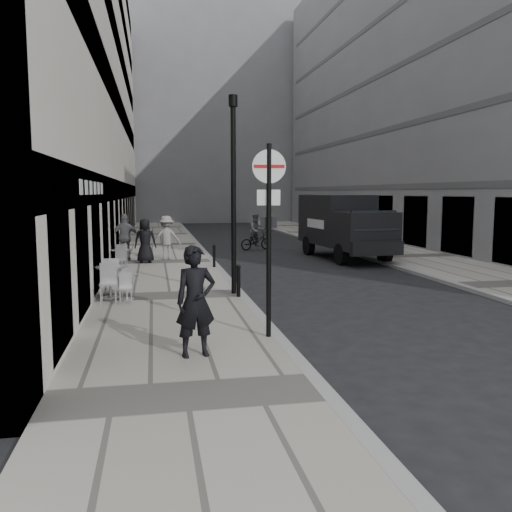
{
  "coord_description": "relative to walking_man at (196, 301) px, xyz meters",
  "views": [
    {
      "loc": [
        -2.41,
        -4.74,
        2.98
      ],
      "look_at": [
        0.09,
        8.45,
        1.4
      ],
      "focal_mm": 38.0,
      "sensor_mm": 36.0,
      "label": 1
    }
  ],
  "objects": [
    {
      "name": "building_right",
      "position": [
        15.72,
        19.95,
        8.91
      ],
      "size": [
        6.0,
        45.0,
        20.0
      ],
      "primitive_type": "cube",
      "color": "slate",
      "rests_on": "ground"
    },
    {
      "name": "pedestrian_b",
      "position": [
        -0.16,
        14.14,
        -0.04
      ],
      "size": [
        1.21,
        0.7,
        1.87
      ],
      "primitive_type": "imported",
      "rotation": [
        0.0,
        0.0,
        3.14
      ],
      "color": "gray",
      "rests_on": "sidewalk"
    },
    {
      "name": "cafe_table_mid",
      "position": [
        -1.88,
        11.04,
        -0.51
      ],
      "size": [
        0.71,
        1.61,
        0.91
      ],
      "color": "#A9A9AB",
      "rests_on": "sidewalk"
    },
    {
      "name": "pedestrian_a",
      "position": [
        -1.88,
        14.01,
        0.01
      ],
      "size": [
        1.19,
        0.56,
        1.98
      ],
      "primitive_type": "imported",
      "rotation": [
        0.0,
        0.0,
        3.21
      ],
      "color": "slate",
      "rests_on": "sidewalk"
    },
    {
      "name": "bollard_far",
      "position": [
        1.57,
        11.32,
        -0.57
      ],
      "size": [
        0.11,
        0.11,
        0.8
      ],
      "primitive_type": "cylinder",
      "color": "black",
      "rests_on": "sidewalk"
    },
    {
      "name": "cafe_table_near",
      "position": [
        -1.44,
        5.43,
        -0.57
      ],
      "size": [
        0.62,
        1.39,
        0.79
      ],
      "color": "silver",
      "rests_on": "sidewalk"
    },
    {
      "name": "sidewalk",
      "position": [
        -0.28,
        13.45,
        -1.03
      ],
      "size": [
        4.0,
        60.0,
        0.12
      ],
      "primitive_type": "cube",
      "color": "#9F9990",
      "rests_on": "ground"
    },
    {
      "name": "cafe_table_far",
      "position": [
        -1.88,
        5.68,
        -0.46
      ],
      "size": [
        0.79,
        1.79,
        1.02
      ],
      "color": "silver",
      "rests_on": "sidewalk"
    },
    {
      "name": "pedestrian_c",
      "position": [
        -1.04,
        13.13,
        -0.07
      ],
      "size": [
        0.91,
        0.61,
        1.81
      ],
      "primitive_type": "imported",
      "rotation": [
        0.0,
        0.0,
        3.11
      ],
      "color": "black",
      "rests_on": "sidewalk"
    },
    {
      "name": "lamppost",
      "position": [
        1.52,
        5.77,
        2.09
      ],
      "size": [
        0.25,
        0.25,
        5.51
      ],
      "color": "black",
      "rests_on": "sidewalk"
    },
    {
      "name": "sign_post",
      "position": [
        1.52,
        1.03,
        1.45
      ],
      "size": [
        0.65,
        0.14,
        3.79
      ],
      "rotation": [
        0.0,
        0.0,
        -0.12
      ],
      "color": "black",
      "rests_on": "sidewalk"
    },
    {
      "name": "walking_man",
      "position": [
        0.0,
        0.0,
        0.0
      ],
      "size": [
        0.79,
        0.6,
        1.95
      ],
      "primitive_type": "imported",
      "rotation": [
        0.0,
        0.0,
        0.2
      ],
      "color": "black",
      "rests_on": "sidewalk"
    },
    {
      "name": "bollard_near",
      "position": [
        1.57,
        5.24,
        -0.56
      ],
      "size": [
        0.11,
        0.11,
        0.83
      ],
      "primitive_type": "cylinder",
      "color": "black",
      "rests_on": "sidewalk"
    },
    {
      "name": "ground",
      "position": [
        1.72,
        -4.55,
        -1.09
      ],
      "size": [
        120.0,
        120.0,
        0.0
      ],
      "primitive_type": "plane",
      "color": "black",
      "rests_on": "ground"
    },
    {
      "name": "far_sidewalk",
      "position": [
        10.72,
        13.45,
        -1.03
      ],
      "size": [
        4.0,
        60.0,
        0.12
      ],
      "primitive_type": "cube",
      "color": "#9F9990",
      "rests_on": "ground"
    },
    {
      "name": "cyclist",
      "position": [
        4.54,
        18.29,
        -0.34
      ],
      "size": [
        1.89,
        1.13,
        1.92
      ],
      "rotation": [
        0.0,
        0.0,
        0.31
      ],
      "color": "black",
      "rests_on": "ground"
    },
    {
      "name": "panel_van",
      "position": [
        7.7,
        13.96,
        0.52
      ],
      "size": [
        2.7,
        6.23,
        2.86
      ],
      "rotation": [
        0.0,
        0.0,
        0.08
      ],
      "color": "black",
      "rests_on": "ground"
    },
    {
      "name": "building_far",
      "position": [
        3.22,
        51.45,
        9.91
      ],
      "size": [
        24.0,
        16.0,
        22.0
      ],
      "primitive_type": "cube",
      "color": "slate",
      "rests_on": "ground"
    },
    {
      "name": "building_left",
      "position": [
        -4.28,
        19.95,
        7.91
      ],
      "size": [
        4.0,
        45.0,
        18.0
      ],
      "primitive_type": "cube",
      "color": "silver",
      "rests_on": "ground"
    }
  ]
}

